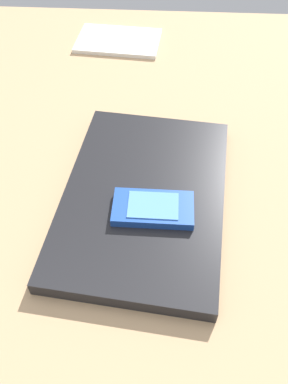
{
  "coord_description": "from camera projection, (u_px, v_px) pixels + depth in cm",
  "views": [
    {
      "loc": [
        -34.19,
        -6.1,
        47.0
      ],
      "look_at": [
        2.48,
        -3.95,
        5.0
      ],
      "focal_mm": 38.58,
      "sensor_mm": 36.0,
      "label": 1
    }
  ],
  "objects": [
    {
      "name": "notepad",
      "position": [
        119.0,
        41.0,
        0.85
      ],
      "size": [
        12.51,
        17.76,
        0.8
      ],
      "primitive_type": "cube",
      "rotation": [
        0.0,
        0.0,
        -0.08
      ],
      "color": "white",
      "rests_on": "desk_surface"
    },
    {
      "name": "laptop_closed",
      "position": [
        144.0,
        197.0,
        0.57
      ],
      "size": [
        34.25,
        24.76,
        2.07
      ],
      "primitive_type": "cube",
      "rotation": [
        0.0,
        0.0,
        -0.11
      ],
      "color": "black",
      "rests_on": "desk_surface"
    },
    {
      "name": "desk_surface",
      "position": [
        114.0,
        221.0,
        0.57
      ],
      "size": [
        120.0,
        80.0,
        3.0
      ],
      "primitive_type": "cube",
      "color": "tan",
      "rests_on": "ground"
    },
    {
      "name": "cell_phone_on_laptop",
      "position": [
        153.0,
        208.0,
        0.53
      ],
      "size": [
        5.69,
        10.46,
        1.3
      ],
      "color": "#1E479E",
      "rests_on": "laptop_closed"
    }
  ]
}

